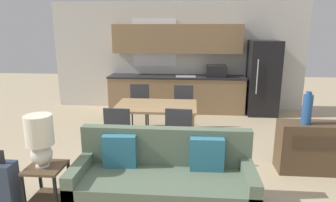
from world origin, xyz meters
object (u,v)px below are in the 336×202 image
Objects in this scene: dining_chair_near_right at (179,132)px; dining_chair_far_right at (183,105)px; refrigerator at (263,78)px; side_table at (47,179)px; dining_table at (156,108)px; couch at (164,179)px; vase at (307,109)px; dining_chair_near_left at (120,131)px; credenza at (323,148)px; dining_chair_far_left at (139,104)px; table_lamp at (40,138)px.

dining_chair_near_right is 1.00× the size of dining_chair_far_right.
refrigerator is 1.93× the size of dining_chair_far_right.
dining_table is at bearing 63.40° from side_table.
couch is at bearing -80.52° from dining_table.
dining_chair_near_left is (-2.72, 0.08, -0.45)m from vase.
dining_chair_near_left is (-2.78, -2.99, -0.37)m from refrigerator.
vase is at bearing -171.94° from credenza.
vase is at bearing -22.72° from dining_table.
dining_chair_far_right is at bearing -86.52° from dining_chair_near_right.
side_table is at bearing 44.01° from dining_chair_near_right.
side_table is at bearing -174.64° from couch.
credenza is (2.24, 1.05, 0.03)m from couch.
credenza is at bearing -31.76° from dining_chair_far_left.
refrigerator is 2.32m from dining_chair_far_right.
dining_chair_far_left is (0.61, 2.90, -0.34)m from table_lamp.
dining_chair_near_left is 1.69m from dining_chair_far_left.
dining_chair_near_right is (1.50, 1.27, 0.18)m from side_table.
credenza is at bearing -19.36° from dining_table.
table_lamp is (-3.40, -4.21, -0.03)m from refrigerator.
refrigerator is 1.23× the size of dining_table.
couch is 2.26× the size of dining_chair_far_right.
dining_chair_far_left is (-2.78, -1.30, -0.37)m from refrigerator.
dining_chair_near_left is (-0.46, -0.86, -0.15)m from dining_table.
dining_table is at bearing -120.37° from dining_chair_far_right.
side_table is 1.36m from dining_chair_near_left.
credenza is 1.41× the size of dining_chair_near_left.
refrigerator is 4.10m from dining_chair_near_left.
couch is at bearing 4.86° from table_lamp.
dining_chair_far_right reaches higher than side_table.
dining_chair_near_left is 1.89m from dining_chair_far_right.
side_table is (-3.36, -4.22, -0.55)m from refrigerator.
dining_table is at bearing -137.38° from refrigerator.
dining_chair_far_left is at bearing 78.75° from side_table.
credenza is 0.67m from vase.
vase is 3.28m from dining_chair_far_left.
dining_chair_near_left reaches higher than dining_table.
dining_chair_near_right is (0.46, -0.81, -0.15)m from dining_table.
couch is at bearing 87.16° from dining_chair_near_right.
refrigerator is 2.89× the size of table_lamp.
credenza is at bearing 17.84° from table_lamp.
table_lamp is (-0.04, 0.01, 0.52)m from side_table.
dining_chair_near_left is at bearing -119.31° from dining_chair_far_right.
dining_chair_far_left reaches higher than credenza.
refrigerator is 3.09m from credenza.
refrigerator is at bearing 64.02° from couch.
table_lamp is 0.67× the size of dining_chair_near_right.
table_lamp is at bearing -175.14° from couch.
table_lamp is 1.31× the size of vase.
table_lamp reaches higher than dining_chair_near_right.
couch is at bearing -115.98° from refrigerator.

